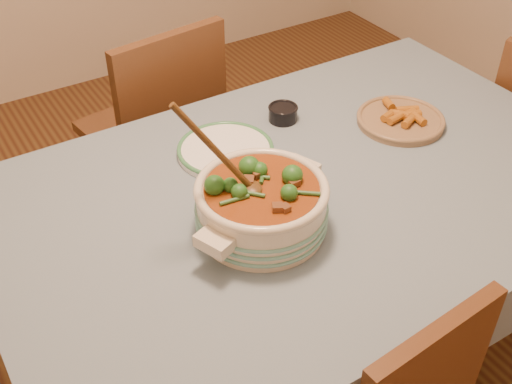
% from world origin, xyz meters
% --- Properties ---
extents(floor, '(4.50, 4.50, 0.00)m').
position_xyz_m(floor, '(0.00, 0.00, 0.00)').
color(floor, '#462314').
rests_on(floor, ground).
extents(dining_table, '(1.68, 1.08, 0.76)m').
position_xyz_m(dining_table, '(0.00, 0.00, 0.66)').
color(dining_table, brown).
rests_on(dining_table, floor).
extents(stew_casserole, '(0.40, 0.40, 0.38)m').
position_xyz_m(stew_casserole, '(-0.20, -0.08, 0.84)').
color(stew_casserole, beige).
rests_on(stew_casserole, dining_table).
extents(white_plate, '(0.28, 0.28, 0.02)m').
position_xyz_m(white_plate, '(-0.12, 0.24, 0.77)').
color(white_plate, white).
rests_on(white_plate, dining_table).
extents(condiment_bowl, '(0.10, 0.10, 0.05)m').
position_xyz_m(condiment_bowl, '(0.12, 0.31, 0.78)').
color(condiment_bowl, black).
rests_on(condiment_bowl, dining_table).
extents(fried_plate, '(0.31, 0.31, 0.04)m').
position_xyz_m(fried_plate, '(0.40, 0.10, 0.77)').
color(fried_plate, '#8B6D4D').
rests_on(fried_plate, dining_table).
extents(chair_far, '(0.48, 0.48, 0.92)m').
position_xyz_m(chair_far, '(-0.08, 0.82, 0.52)').
color(chair_far, brown).
rests_on(chair_far, floor).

